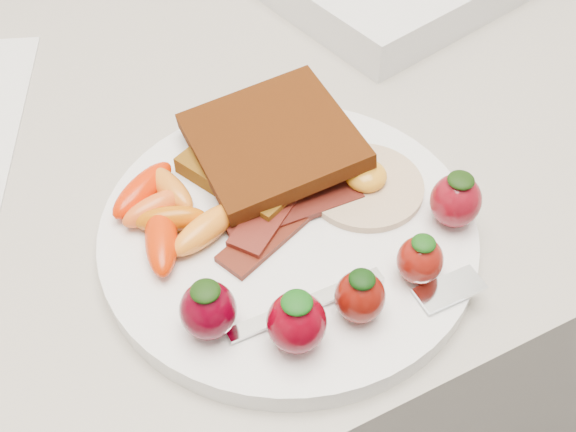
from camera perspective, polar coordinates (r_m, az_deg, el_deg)
name	(u,v)px	position (r m, az deg, el deg)	size (l,w,h in m)	color
counter	(231,379)	(0.98, -4.54, -12.75)	(2.00, 0.60, 0.90)	gray
plate	(288,233)	(0.52, 0.00, -1.38)	(0.27, 0.27, 0.02)	white
toast_lower	(261,159)	(0.55, -2.14, 4.53)	(0.09, 0.09, 0.01)	#4E2905
toast_upper	(272,140)	(0.55, -1.25, 6.02)	(0.11, 0.11, 0.01)	black
fried_egg	(365,183)	(0.54, 6.11, 2.59)	(0.10, 0.10, 0.02)	beige
bacon_strips	(283,212)	(0.52, -0.39, 0.34)	(0.12, 0.09, 0.01)	#390504
baby_carrots	(167,213)	(0.52, -9.54, 0.26)	(0.09, 0.11, 0.02)	#E2551A
strawberries	(346,276)	(0.46, 4.58, -4.72)	(0.23, 0.07, 0.05)	#4B000E
fork	(372,297)	(0.48, 6.69, -6.40)	(0.17, 0.05, 0.00)	silver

